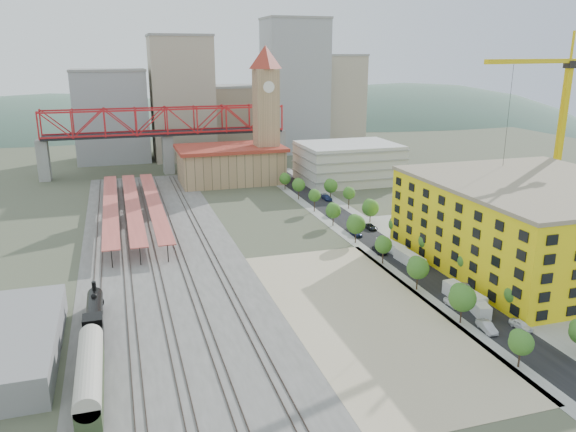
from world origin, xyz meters
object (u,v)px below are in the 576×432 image
object	(u,v)px
locomotive	(94,320)
car_0	(453,303)
site_trailer_d	(391,247)
site_trailer_c	(409,259)
construction_building	(536,224)
coach	(90,376)
clock_tower	(266,102)
site_trailer_b	(464,295)
site_trailer_a	(476,304)
tower_crane	(557,109)

from	to	relation	value
locomotive	car_0	xyz separation A→B (m)	(63.00, -8.87, -1.51)
site_trailer_d	locomotive	bearing A→B (deg)	-171.72
locomotive	site_trailer_c	size ratio (longest dim) A/B	2.50
construction_building	locomotive	distance (m)	92.41
locomotive	coach	size ratio (longest dim) A/B	1.20
site_trailer_c	site_trailer_d	size ratio (longest dim) A/B	1.09
clock_tower	coach	world-z (taller)	clock_tower
site_trailer_b	clock_tower	bearing A→B (deg)	90.41
coach	site_trailer_a	xyz separation A→B (m)	(66.00, 7.93, -2.12)
coach	car_0	distance (m)	63.93
coach	site_trailer_c	size ratio (longest dim) A/B	2.08
site_trailer_c	coach	bearing A→B (deg)	-156.97
construction_building	site_trailer_b	bearing A→B (deg)	-153.80
site_trailer_a	site_trailer_d	size ratio (longest dim) A/B	1.00
tower_crane	site_trailer_a	world-z (taller)	tower_crane
coach	tower_crane	distance (m)	128.39
site_trailer_d	car_0	size ratio (longest dim) A/B	2.09
construction_building	site_trailer_d	xyz separation A→B (m)	(-26.00, 16.80, -8.21)
coach	site_trailer_c	world-z (taller)	coach
locomotive	coach	world-z (taller)	coach
site_trailer_a	site_trailer_b	xyz separation A→B (m)	(0.00, 3.63, 0.18)
site_trailer_a	site_trailer_b	size ratio (longest dim) A/B	0.87
site_trailer_d	tower_crane	bearing A→B (deg)	-1.67
tower_crane	site_trailer_a	distance (m)	70.71
coach	site_trailer_d	xyz separation A→B (m)	(66.00, 41.15, -2.12)
site_trailer_b	coach	bearing A→B (deg)	-173.71
locomotive	car_0	distance (m)	63.64
construction_building	tower_crane	xyz separation A→B (m)	(23.61, 24.02, 21.84)
locomotive	site_trailer_b	size ratio (longest dim) A/B	2.38
site_trailer_b	car_0	world-z (taller)	site_trailer_b
tower_crane	site_trailer_b	xyz separation A→B (m)	(-49.61, -36.81, -29.88)
construction_building	site_trailer_c	bearing A→B (deg)	163.06
construction_building	site_trailer_c	distance (m)	28.36
locomotive	car_0	bearing A→B (deg)	-8.01
construction_building	locomotive	bearing A→B (deg)	-176.93
site_trailer_a	site_trailer_b	world-z (taller)	site_trailer_b
locomotive	site_trailer_a	xyz separation A→B (m)	(66.00, -11.49, -1.03)
tower_crane	car_0	xyz separation A→B (m)	(-52.61, -37.82, -30.54)
locomotive	coach	bearing A→B (deg)	-90.00
coach	site_trailer_b	bearing A→B (deg)	9.93
site_trailer_c	construction_building	bearing A→B (deg)	-19.97
site_trailer_a	car_0	distance (m)	4.01
clock_tower	car_0	size ratio (longest dim) A/B	12.44
site_trailer_a	site_trailer_c	xyz separation A→B (m)	(0.00, 24.34, 0.11)
clock_tower	car_0	distance (m)	117.29
locomotive	site_trailer_d	distance (m)	69.49
tower_crane	locomotive	bearing A→B (deg)	-165.94
site_trailer_b	tower_crane	bearing A→B (deg)	32.94
clock_tower	site_trailer_a	size ratio (longest dim) A/B	5.97
site_trailer_d	site_trailer_c	bearing A→B (deg)	-99.95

